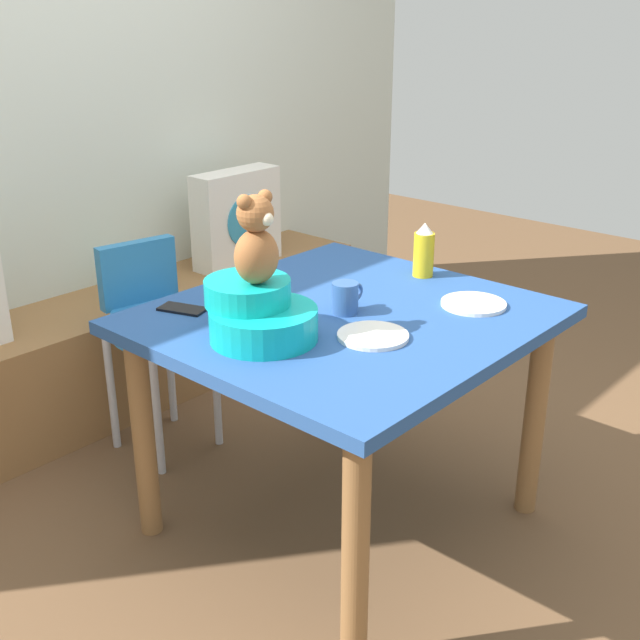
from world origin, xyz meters
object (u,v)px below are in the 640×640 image
at_px(coffee_mug, 347,298).
at_px(highchair, 157,320).
at_px(dinner_plate_near, 373,336).
at_px(pillow_floral_right, 237,218).
at_px(infant_seat_teal, 258,313).
at_px(cell_phone, 183,309).
at_px(ketchup_bottle, 424,251).
at_px(book_stack, 136,284).
at_px(teddy_bear, 256,241).
at_px(dinner_plate_far, 474,304).
at_px(dining_table, 344,345).

bearing_deg(coffee_mug, highchair, 96.11).
bearing_deg(dinner_plate_near, pillow_floral_right, 60.69).
bearing_deg(infant_seat_teal, cell_phone, 91.37).
bearing_deg(ketchup_bottle, book_stack, 103.87).
relative_size(book_stack, infant_seat_teal, 0.61).
distance_m(pillow_floral_right, teddy_bear, 1.60).
distance_m(highchair, teddy_bear, 0.94).
xyz_separation_m(book_stack, ketchup_bottle, (0.31, -1.24, 0.32)).
relative_size(pillow_floral_right, teddy_bear, 1.76).
height_order(book_stack, dinner_plate_far, dinner_plate_far).
distance_m(book_stack, coffee_mug, 1.31).
distance_m(dining_table, coffee_mug, 0.15).
distance_m(pillow_floral_right, dining_table, 1.43).
bearing_deg(infant_seat_teal, dining_table, -10.88).
xyz_separation_m(book_stack, dinner_plate_far, (0.17, -1.52, 0.24)).
relative_size(dinner_plate_near, dinner_plate_far, 1.00).
distance_m(coffee_mug, cell_phone, 0.50).
xyz_separation_m(highchair, cell_phone, (-0.23, -0.45, 0.22)).
height_order(dinner_plate_near, dinner_plate_far, same).
bearing_deg(dinner_plate_near, teddy_bear, 131.10).
bearing_deg(coffee_mug, infant_seat_teal, 168.65).
xyz_separation_m(pillow_floral_right, book_stack, (-0.57, 0.02, -0.18)).
bearing_deg(pillow_floral_right, dinner_plate_far, -104.83).
distance_m(teddy_bear, cell_phone, 0.42).
height_order(book_stack, infant_seat_teal, infant_seat_teal).
relative_size(ketchup_bottle, cell_phone, 1.28).
bearing_deg(cell_phone, teddy_bear, -107.77).
bearing_deg(dining_table, pillow_floral_right, 60.43).
distance_m(infant_seat_teal, coffee_mug, 0.31).
bearing_deg(ketchup_bottle, dinner_plate_far, -115.44).
distance_m(pillow_floral_right, dinner_plate_far, 1.56).
xyz_separation_m(dining_table, cell_phone, (-0.31, 0.38, 0.11)).
height_order(teddy_bear, coffee_mug, teddy_bear).
bearing_deg(highchair, teddy_bear, -105.73).
distance_m(pillow_floral_right, highchair, 0.91).
height_order(dining_table, dinner_plate_far, dinner_plate_far).
xyz_separation_m(teddy_bear, dinner_plate_far, (0.61, -0.31, -0.27)).
relative_size(highchair, ketchup_bottle, 4.27).
height_order(book_stack, highchair, highchair).
xyz_separation_m(pillow_floral_right, dinner_plate_far, (-0.40, -1.50, 0.07)).
xyz_separation_m(dinner_plate_near, dinner_plate_far, (0.40, -0.08, 0.00)).
relative_size(teddy_bear, dinner_plate_far, 1.25).
height_order(pillow_floral_right, book_stack, pillow_floral_right).
height_order(highchair, dinner_plate_near, highchair).
bearing_deg(highchair, dinner_plate_near, -90.54).
height_order(book_stack, cell_phone, cell_phone).
xyz_separation_m(ketchup_bottle, cell_phone, (-0.75, 0.35, -0.08)).
relative_size(pillow_floral_right, coffee_mug, 3.67).
bearing_deg(book_stack, teddy_bear, -109.97).
bearing_deg(highchair, pillow_floral_right, 27.72).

